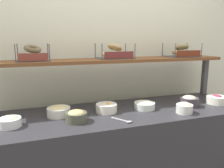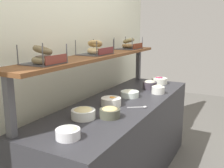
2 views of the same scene
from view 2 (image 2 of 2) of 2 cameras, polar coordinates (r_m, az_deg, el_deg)
back_wall at (r=2.65m, az=-8.52°, el=5.06°), size 3.44×0.06×2.40m
deli_counter at (r=2.60m, az=2.14°, el=-12.87°), size 2.24×0.70×0.85m
shelf_riser_left at (r=1.74m, az=-21.73°, el=-4.77°), size 0.05×0.05×0.40m
shelf_riser_right at (r=3.46m, az=5.86°, el=4.35°), size 0.05×0.05×0.40m
upper_shelf at (r=2.49m, az=-3.34°, el=6.20°), size 2.20×0.32×0.03m
bowl_scallion_spread at (r=1.67m, az=-9.75°, el=-10.57°), size 0.16×0.16×0.08m
bowl_potato_salad at (r=2.76m, az=10.18°, el=-1.15°), size 0.14×0.14×0.09m
bowl_beet_salad at (r=3.24m, az=10.46°, el=0.77°), size 0.19×0.19×0.09m
bowl_cream_cheese at (r=2.59m, az=3.86°, el=-2.07°), size 0.18×0.18×0.07m
bowl_hummus at (r=2.00m, az=-0.48°, el=-6.26°), size 0.16×0.16×0.09m
bowl_fruit_salad at (r=2.30m, az=-0.19°, el=-3.88°), size 0.18×0.18×0.08m
bowl_tuna_salad at (r=2.96m, az=8.37°, el=-0.08°), size 0.16×0.16×0.10m
bowl_egg_salad at (r=2.00m, az=-6.39°, el=-6.40°), size 0.19×0.19×0.09m
serving_spoon_near_plate at (r=2.26m, az=6.34°, el=-5.11°), size 0.12×0.15×0.01m
bagel_basket_poppy at (r=1.91m, az=-15.01°, el=5.69°), size 0.26×0.25×0.14m
bagel_basket_plain at (r=2.49m, az=-3.71°, el=7.62°), size 0.33×0.26×0.15m
bagel_basket_everything at (r=3.13m, az=3.73°, el=8.61°), size 0.32×0.25×0.14m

